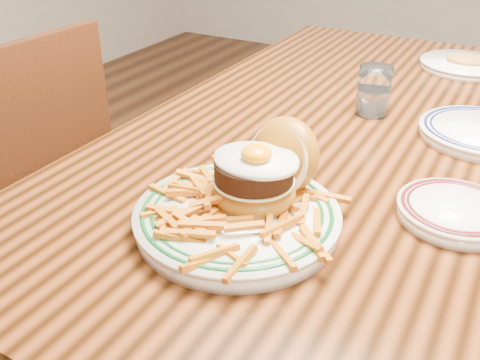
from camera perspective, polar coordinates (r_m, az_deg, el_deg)
The scene contains 6 objects.
table at distance 1.22m, azimuth 10.82°, elevation 1.96°, with size 0.85×1.60×0.75m.
chair_left at distance 1.51m, azimuth -22.24°, elevation -1.70°, with size 0.44×0.44×0.92m.
main_plate at distance 0.81m, azimuth 0.57°, elevation -2.11°, with size 0.31×0.33×0.15m.
side_plate at distance 0.90m, azimuth 22.01°, elevation -3.04°, with size 0.18×0.18×0.03m.
water_glass at distance 1.24m, azimuth 14.05°, elevation 8.95°, with size 0.07×0.07×0.11m.
far_plate at distance 1.65m, azimuth 22.89°, elevation 11.30°, with size 0.24×0.24×0.04m.
Camera 1 is at (0.32, -1.04, 1.22)m, focal length 40.00 mm.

